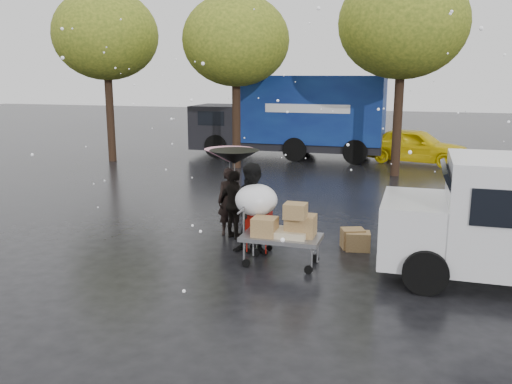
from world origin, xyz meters
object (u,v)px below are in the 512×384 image
(person_pink, at_px, (230,202))
(vendor_cart, at_px, (285,229))
(blue_truck, at_px, (294,117))
(shopping_cart, at_px, (257,204))
(person_black, at_px, (235,205))
(yellow_taxi, at_px, (415,146))

(person_pink, bearing_deg, vendor_cart, -62.03)
(person_pink, xyz_separation_m, blue_truck, (-1.27, 11.87, 0.99))
(shopping_cart, height_order, blue_truck, blue_truck)
(vendor_cart, xyz_separation_m, shopping_cart, (-0.70, 0.44, 0.34))
(person_black, xyz_separation_m, vendor_cart, (1.49, -1.40, -0.04))
(person_black, height_order, shopping_cart, person_black)
(person_black, height_order, blue_truck, blue_truck)
(vendor_cart, xyz_separation_m, blue_truck, (-2.96, 13.49, 1.03))
(blue_truck, bearing_deg, shopping_cart, -80.18)
(person_pink, xyz_separation_m, vendor_cart, (1.69, -1.62, -0.04))
(person_pink, bearing_deg, yellow_taxi, 53.67)
(person_black, height_order, vendor_cart, person_black)
(person_pink, xyz_separation_m, person_black, (0.19, -0.22, -0.01))
(vendor_cart, xyz_separation_m, yellow_taxi, (2.16, 13.34, -0.02))
(vendor_cart, distance_m, shopping_cart, 0.90)
(blue_truck, bearing_deg, yellow_taxi, -1.74)
(blue_truck, xyz_separation_m, yellow_taxi, (5.12, -0.16, -1.05))
(person_pink, bearing_deg, blue_truck, 77.97)
(person_pink, height_order, yellow_taxi, person_pink)
(person_pink, relative_size, person_black, 1.01)
(person_pink, xyz_separation_m, yellow_taxi, (3.85, 11.72, -0.06))
(person_pink, relative_size, shopping_cart, 1.05)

